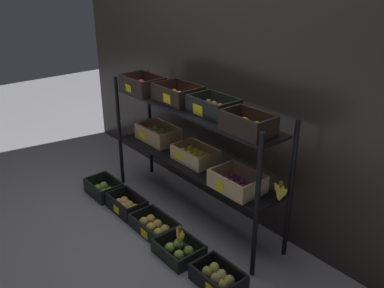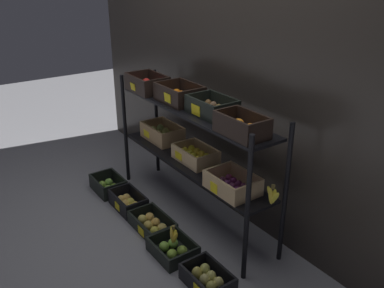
{
  "view_description": "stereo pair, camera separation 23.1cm",
  "coord_description": "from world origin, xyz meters",
  "px_view_note": "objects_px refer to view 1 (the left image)",
  "views": [
    {
      "loc": [
        2.19,
        -1.82,
        1.86
      ],
      "look_at": [
        0.0,
        0.0,
        0.61
      ],
      "focal_mm": 38.56,
      "sensor_mm": 36.0,
      "label": 1
    },
    {
      "loc": [
        2.33,
        -1.64,
        1.86
      ],
      "look_at": [
        0.0,
        0.0,
        0.61
      ],
      "focal_mm": 38.56,
      "sensor_mm": 36.0,
      "label": 2
    }
  ],
  "objects_px": {
    "display_rack": "(191,132)",
    "banana_bunch_loose": "(180,236)",
    "crate_ground_apple_gold": "(127,205)",
    "crate_ground_right_apple_green": "(179,250)",
    "crate_ground_pear": "(218,278)",
    "crate_ground_apple_green": "(104,189)",
    "crate_ground_center_apple_gold": "(154,226)"
  },
  "relations": [
    {
      "from": "display_rack",
      "to": "banana_bunch_loose",
      "type": "height_order",
      "value": "display_rack"
    },
    {
      "from": "crate_ground_apple_gold",
      "to": "banana_bunch_loose",
      "type": "height_order",
      "value": "banana_bunch_loose"
    },
    {
      "from": "display_rack",
      "to": "crate_ground_apple_gold",
      "type": "distance_m",
      "value": 0.84
    },
    {
      "from": "crate_ground_right_apple_green",
      "to": "crate_ground_pear",
      "type": "bearing_deg",
      "value": 1.69
    },
    {
      "from": "crate_ground_apple_green",
      "to": "crate_ground_apple_gold",
      "type": "bearing_deg",
      "value": 2.35
    },
    {
      "from": "crate_ground_apple_green",
      "to": "crate_ground_center_apple_gold",
      "type": "relative_size",
      "value": 0.86
    },
    {
      "from": "crate_ground_apple_green",
      "to": "crate_ground_apple_gold",
      "type": "height_order",
      "value": "same"
    },
    {
      "from": "crate_ground_apple_green",
      "to": "crate_ground_apple_gold",
      "type": "distance_m",
      "value": 0.36
    },
    {
      "from": "crate_ground_right_apple_green",
      "to": "crate_ground_pear",
      "type": "xyz_separation_m",
      "value": [
        0.39,
        0.01,
        0.01
      ]
    },
    {
      "from": "display_rack",
      "to": "banana_bunch_loose",
      "type": "bearing_deg",
      "value": -46.77
    },
    {
      "from": "crate_ground_apple_gold",
      "to": "crate_ground_pear",
      "type": "distance_m",
      "value": 1.1
    },
    {
      "from": "crate_ground_apple_gold",
      "to": "crate_ground_center_apple_gold",
      "type": "bearing_deg",
      "value": 1.76
    },
    {
      "from": "crate_ground_apple_gold",
      "to": "banana_bunch_loose",
      "type": "xyz_separation_m",
      "value": [
        0.73,
        -0.02,
        0.11
      ]
    },
    {
      "from": "crate_ground_apple_green",
      "to": "crate_ground_center_apple_gold",
      "type": "bearing_deg",
      "value": 2.05
    },
    {
      "from": "display_rack",
      "to": "crate_ground_right_apple_green",
      "type": "xyz_separation_m",
      "value": [
        0.37,
        -0.41,
        -0.66
      ]
    },
    {
      "from": "display_rack",
      "to": "crate_ground_pear",
      "type": "distance_m",
      "value": 1.08
    },
    {
      "from": "crate_ground_pear",
      "to": "crate_ground_right_apple_green",
      "type": "bearing_deg",
      "value": -178.31
    },
    {
      "from": "crate_ground_apple_green",
      "to": "crate_ground_center_apple_gold",
      "type": "distance_m",
      "value": 0.73
    },
    {
      "from": "crate_ground_apple_gold",
      "to": "crate_ground_right_apple_green",
      "type": "distance_m",
      "value": 0.71
    },
    {
      "from": "banana_bunch_loose",
      "to": "crate_ground_apple_green",
      "type": "bearing_deg",
      "value": 179.81
    },
    {
      "from": "crate_ground_apple_green",
      "to": "crate_ground_pear",
      "type": "xyz_separation_m",
      "value": [
        1.46,
        0.01,
        0.0
      ]
    },
    {
      "from": "crate_ground_pear",
      "to": "display_rack",
      "type": "bearing_deg",
      "value": 152.12
    },
    {
      "from": "crate_ground_right_apple_green",
      "to": "banana_bunch_loose",
      "type": "height_order",
      "value": "banana_bunch_loose"
    },
    {
      "from": "crate_ground_apple_gold",
      "to": "crate_ground_pear",
      "type": "relative_size",
      "value": 1.04
    },
    {
      "from": "display_rack",
      "to": "crate_ground_apple_green",
      "type": "xyz_separation_m",
      "value": [
        -0.7,
        -0.41,
        -0.65
      ]
    },
    {
      "from": "display_rack",
      "to": "crate_ground_right_apple_green",
      "type": "relative_size",
      "value": 5.49
    },
    {
      "from": "crate_ground_apple_gold",
      "to": "crate_ground_center_apple_gold",
      "type": "xyz_separation_m",
      "value": [
        0.37,
        0.01,
        -0.01
      ]
    },
    {
      "from": "display_rack",
      "to": "crate_ground_right_apple_green",
      "type": "distance_m",
      "value": 0.86
    },
    {
      "from": "crate_ground_center_apple_gold",
      "to": "crate_ground_pear",
      "type": "distance_m",
      "value": 0.73
    },
    {
      "from": "crate_ground_center_apple_gold",
      "to": "crate_ground_pear",
      "type": "xyz_separation_m",
      "value": [
        0.73,
        -0.02,
        0.01
      ]
    },
    {
      "from": "crate_ground_apple_gold",
      "to": "crate_ground_apple_green",
      "type": "bearing_deg",
      "value": -177.65
    },
    {
      "from": "crate_ground_center_apple_gold",
      "to": "crate_ground_right_apple_green",
      "type": "distance_m",
      "value": 0.34
    }
  ]
}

